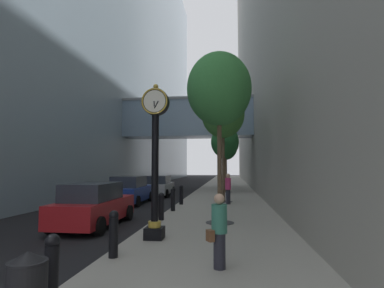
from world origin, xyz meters
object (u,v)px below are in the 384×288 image
(bollard_nearest, at_px, (52,268))
(street_tree_near, at_px, (219,90))
(bollard_fourth, at_px, (161,206))
(car_silver_far, at_px, (158,186))
(bollard_sixth, at_px, (181,194))
(pedestrian_walking, at_px, (219,229))
(pedestrian_by_clock, at_px, (228,188))
(street_tree_mid_near, at_px, (223,114))
(street_tree_far, at_px, (226,147))
(car_red_mid, at_px, (94,205))
(street_clock, at_px, (155,152))
(street_tree_mid_far, at_px, (225,142))
(car_blue_near, at_px, (130,190))
(bollard_second, at_px, (114,233))
(bollard_fifth, at_px, (173,199))

(bollard_nearest, height_order, street_tree_near, street_tree_near)
(bollard_fourth, distance_m, car_silver_far, 11.83)
(bollard_sixth, distance_m, pedestrian_walking, 11.27)
(pedestrian_by_clock, bearing_deg, street_tree_mid_near, 103.79)
(street_tree_far, bearing_deg, car_red_mid, -102.26)
(street_clock, bearing_deg, street_tree_mid_far, 83.82)
(street_tree_near, distance_m, street_tree_mid_far, 14.51)
(street_tree_mid_far, xyz_separation_m, pedestrian_by_clock, (0.29, -8.42, -3.34))
(pedestrian_walking, height_order, car_blue_near, pedestrian_walking)
(bollard_second, relative_size, pedestrian_by_clock, 0.63)
(pedestrian_by_clock, relative_size, car_silver_far, 0.40)
(bollard_fifth, distance_m, street_tree_near, 6.03)
(street_clock, relative_size, car_blue_near, 1.06)
(bollard_second, distance_m, pedestrian_by_clock, 11.29)
(street_clock, height_order, street_tree_far, street_tree_far)
(bollard_second, xyz_separation_m, street_tree_near, (2.41, 4.90, 4.68))
(pedestrian_by_clock, distance_m, car_red_mid, 8.45)
(pedestrian_walking, bearing_deg, street_clock, 129.32)
(street_tree_mid_far, xyz_separation_m, car_red_mid, (-4.86, -15.12, -3.60))
(car_silver_far, bearing_deg, bollard_nearest, -81.66)
(bollard_fifth, bearing_deg, street_tree_mid_near, 60.71)
(car_silver_far, bearing_deg, bollard_second, -80.38)
(street_tree_near, xyz_separation_m, pedestrian_by_clock, (0.29, 6.06, -4.32))
(bollard_sixth, bearing_deg, car_red_mid, -111.58)
(bollard_fourth, xyz_separation_m, street_tree_near, (2.41, -0.33, 4.68))
(bollard_fifth, relative_size, street_tree_mid_near, 0.16)
(pedestrian_walking, bearing_deg, street_tree_mid_near, 90.72)
(street_tree_near, xyz_separation_m, street_tree_far, (0.00, 21.72, -0.94))
(bollard_second, bearing_deg, street_tree_near, 63.82)
(bollard_nearest, height_order, bollard_sixth, same)
(bollard_fifth, relative_size, pedestrian_walking, 0.70)
(bollard_sixth, distance_m, car_silver_far, 6.87)
(bollard_nearest, distance_m, street_tree_mid_far, 22.42)
(bollard_second, xyz_separation_m, street_tree_mid_near, (2.41, 12.13, 4.93))
(bollard_nearest, relative_size, bollard_second, 1.00)
(street_clock, xyz_separation_m, bollard_sixth, (-0.52, 8.48, -2.04))
(bollard_fifth, bearing_deg, pedestrian_walking, -72.94)
(street_tree_mid_near, distance_m, car_red_mid, 10.44)
(street_tree_far, bearing_deg, street_clock, -94.37)
(bollard_nearest, xyz_separation_m, bollard_fifth, (0.00, 10.46, 0.00))
(street_tree_mid_far, bearing_deg, bollard_fifth, -101.79)
(street_tree_mid_far, xyz_separation_m, pedestrian_walking, (0.16, -19.89, -3.44))
(bollard_nearest, height_order, street_tree_far, street_tree_far)
(bollard_fifth, height_order, car_silver_far, car_silver_far)
(street_clock, bearing_deg, street_tree_far, 85.63)
(street_tree_near, bearing_deg, car_red_mid, -172.50)
(car_red_mid, bearing_deg, street_tree_mid_far, 72.18)
(street_tree_mid_near, bearing_deg, pedestrian_by_clock, -76.21)
(street_tree_mid_near, distance_m, car_silver_far, 8.50)
(street_tree_far, bearing_deg, bollard_second, -95.17)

